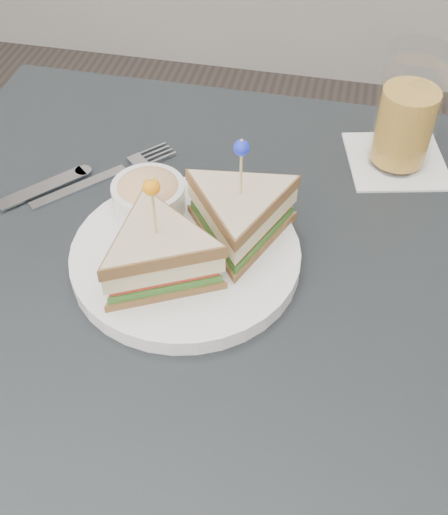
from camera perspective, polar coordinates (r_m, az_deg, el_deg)
table at (r=0.74m, az=-0.93°, el=-7.20°), size 0.80×0.80×0.75m
plate_meal at (r=0.69m, az=-2.90°, el=2.01°), size 0.29×0.27×0.15m
cutlery_fork at (r=0.84m, az=-9.94°, el=7.33°), size 0.15×0.16×0.01m
cutlery_knife at (r=0.82m, az=-18.67°, el=4.54°), size 0.15×0.17×0.01m
drink_set at (r=0.84m, az=15.85°, el=11.94°), size 0.15×0.15×0.16m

